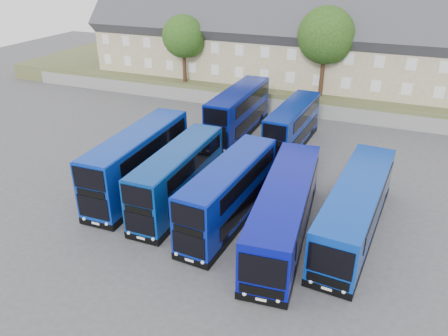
% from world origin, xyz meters
% --- Properties ---
extents(ground, '(120.00, 120.00, 0.00)m').
position_xyz_m(ground, '(0.00, 0.00, 0.00)').
color(ground, '#47474C').
rests_on(ground, ground).
extents(retaining_wall, '(70.00, 0.40, 1.50)m').
position_xyz_m(retaining_wall, '(0.00, 24.00, 0.75)').
color(retaining_wall, slate).
rests_on(retaining_wall, ground).
extents(earth_bank, '(80.00, 20.00, 2.00)m').
position_xyz_m(earth_bank, '(0.00, 34.00, 1.00)').
color(earth_bank, '#4F5530').
rests_on(earth_bank, ground).
extents(terrace_row, '(54.00, 10.40, 11.20)m').
position_xyz_m(terrace_row, '(0.00, 30.00, 6.60)').
color(terrace_row, tan).
rests_on(terrace_row, earth_bank).
extents(dd_front_left, '(2.84, 11.26, 4.45)m').
position_xyz_m(dd_front_left, '(-6.78, 3.40, 2.19)').
color(dd_front_left, '#082C9B').
rests_on(dd_front_left, ground).
extents(dd_front_mid, '(2.44, 10.26, 4.06)m').
position_xyz_m(dd_front_mid, '(-3.16, 2.65, 1.99)').
color(dd_front_mid, navy).
rests_on(dd_front_mid, ground).
extents(dd_front_right, '(3.05, 10.43, 4.09)m').
position_xyz_m(dd_front_right, '(0.88, 1.89, 2.01)').
color(dd_front_right, '#071D90').
rests_on(dd_front_right, ground).
extents(dd_rear_left, '(2.60, 10.95, 4.34)m').
position_xyz_m(dd_rear_left, '(-3.99, 16.52, 2.13)').
color(dd_rear_left, navy).
rests_on(dd_rear_left, ground).
extents(dd_rear_right, '(2.80, 9.95, 3.91)m').
position_xyz_m(dd_rear_right, '(1.55, 15.36, 1.92)').
color(dd_rear_right, navy).
rests_on(dd_rear_right, ground).
extents(coach_east_a, '(3.93, 13.05, 3.52)m').
position_xyz_m(coach_east_a, '(4.58, 1.74, 1.72)').
color(coach_east_a, '#070D8A').
rests_on(coach_east_a, ground).
extents(coach_east_b, '(3.59, 12.75, 3.44)m').
position_xyz_m(coach_east_b, '(8.54, 3.63, 1.69)').
color(coach_east_b, '#0935A5').
rests_on(coach_east_b, ground).
extents(tree_west, '(4.80, 4.80, 7.65)m').
position_xyz_m(tree_west, '(-13.85, 25.10, 7.05)').
color(tree_west, '#382314').
rests_on(tree_west, earth_bank).
extents(tree_mid, '(5.76, 5.76, 9.18)m').
position_xyz_m(tree_mid, '(2.15, 25.60, 8.07)').
color(tree_mid, '#382314').
rests_on(tree_mid, earth_bank).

